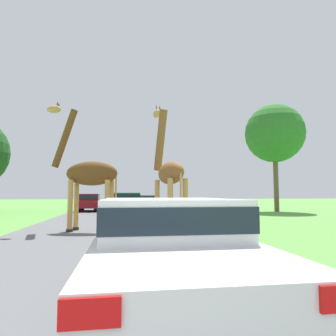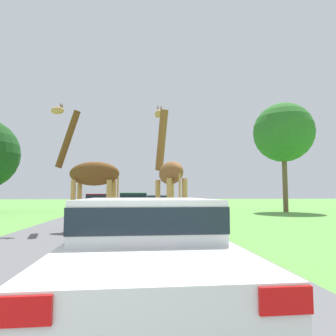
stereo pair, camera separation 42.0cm
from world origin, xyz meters
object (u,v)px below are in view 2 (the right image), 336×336
object	(u,v)px
giraffe_companion	(91,175)
car_far_ahead	(97,202)
car_lead_maroon	(145,248)
car_queue_left	(133,203)
giraffe_near_road	(169,173)
car_verge_right	(156,201)
tree_left_edge	(283,133)
car_queue_right	(148,209)

from	to	relation	value
giraffe_companion	car_far_ahead	size ratio (longest dim) A/B	1.29
giraffe_companion	car_far_ahead	distance (m)	13.56
car_lead_maroon	car_queue_left	size ratio (longest dim) A/B	1.02
giraffe_near_road	car_verge_right	bearing A→B (deg)	75.73
car_lead_maroon	car_queue_left	xyz separation A→B (m)	(-0.26, 17.17, 0.05)
giraffe_near_road	tree_left_edge	bearing A→B (deg)	37.62
car_queue_right	car_verge_right	size ratio (longest dim) A/B	1.05
giraffe_near_road	giraffe_companion	world-z (taller)	giraffe_companion
giraffe_companion	car_verge_right	size ratio (longest dim) A/B	1.21
car_queue_left	car_verge_right	world-z (taller)	car_queue_left
giraffe_near_road	car_queue_left	size ratio (longest dim) A/B	1.12
giraffe_near_road	car_queue_right	distance (m)	5.60
car_queue_left	tree_left_edge	world-z (taller)	tree_left_edge
car_lead_maroon	car_far_ahead	size ratio (longest dim) A/B	1.12
car_queue_left	car_far_ahead	distance (m)	5.24
car_queue_right	car_queue_left	world-z (taller)	car_queue_left
giraffe_companion	car_lead_maroon	size ratio (longest dim) A/B	1.15
giraffe_near_road	tree_left_edge	size ratio (longest dim) A/B	0.56
tree_left_edge	giraffe_near_road	bearing A→B (deg)	-130.81
car_verge_right	car_queue_left	bearing A→B (deg)	-105.63
car_queue_left	giraffe_companion	bearing A→B (deg)	-99.92
car_lead_maroon	tree_left_edge	xyz separation A→B (m)	(11.66, 18.71, 5.56)
giraffe_near_road	car_queue_left	world-z (taller)	giraffe_near_road
tree_left_edge	giraffe_companion	bearing A→B (deg)	-141.75
giraffe_companion	car_far_ahead	world-z (taller)	giraffe_companion
giraffe_near_road	tree_left_edge	xyz separation A→B (m)	(10.65, 12.34, 4.16)
giraffe_companion	car_queue_right	bearing A→B (deg)	-20.22
giraffe_near_road	car_queue_right	world-z (taller)	giraffe_near_road
car_lead_maroon	car_verge_right	xyz separation A→B (m)	(1.88, 24.82, -0.03)
car_lead_maroon	car_queue_right	world-z (taller)	car_lead_maroon
car_queue_right	car_far_ahead	size ratio (longest dim) A/B	1.12
car_lead_maroon	tree_left_edge	distance (m)	22.74
car_lead_maroon	car_queue_right	distance (m)	11.75
car_lead_maroon	car_verge_right	bearing A→B (deg)	85.67
car_lead_maroon	car_far_ahead	xyz separation A→B (m)	(-3.25, 21.47, 0.02)
car_lead_maroon	car_verge_right	size ratio (longest dim) A/B	1.05
car_queue_left	car_far_ahead	xyz separation A→B (m)	(-2.99, 4.30, -0.03)
giraffe_near_road	giraffe_companion	bearing A→B (deg)	137.98
car_queue_left	car_far_ahead	size ratio (longest dim) A/B	1.10
giraffe_companion	car_verge_right	distance (m)	17.24
car_lead_maroon	car_far_ahead	bearing A→B (deg)	98.62
giraffe_companion	car_queue_right	distance (m)	4.65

